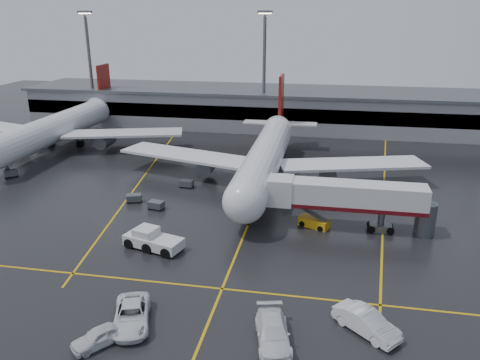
# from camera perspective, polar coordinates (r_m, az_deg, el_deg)

# --- Properties ---
(ground) EXTENTS (220.00, 220.00, 0.00)m
(ground) POSITION_cam_1_polar(r_m,az_deg,el_deg) (65.84, 2.03, -2.82)
(ground) COLOR black
(ground) RESTS_ON ground
(apron_line_centre) EXTENTS (0.25, 90.00, 0.02)m
(apron_line_centre) POSITION_cam_1_polar(r_m,az_deg,el_deg) (65.83, 2.03, -2.82)
(apron_line_centre) COLOR gold
(apron_line_centre) RESTS_ON ground
(apron_line_stop) EXTENTS (60.00, 0.25, 0.02)m
(apron_line_stop) POSITION_cam_1_polar(r_m,az_deg,el_deg) (46.53, -2.17, -12.93)
(apron_line_stop) COLOR gold
(apron_line_stop) RESTS_ON ground
(apron_line_left) EXTENTS (9.99, 69.35, 0.02)m
(apron_line_left) POSITION_cam_1_polar(r_m,az_deg,el_deg) (79.98, -11.16, 0.90)
(apron_line_left) COLOR gold
(apron_line_left) RESTS_ON ground
(apron_line_right) EXTENTS (7.57, 69.64, 0.02)m
(apron_line_right) POSITION_cam_1_polar(r_m,az_deg,el_deg) (75.12, 16.93, -0.82)
(apron_line_right) COLOR gold
(apron_line_right) RESTS_ON ground
(terminal) EXTENTS (122.00, 19.00, 8.60)m
(terminal) POSITION_cam_1_polar(r_m,az_deg,el_deg) (110.53, 5.86, 8.57)
(terminal) COLOR gray
(terminal) RESTS_ON ground
(light_mast_left) EXTENTS (3.00, 1.20, 25.45)m
(light_mast_left) POSITION_cam_1_polar(r_m,az_deg,el_deg) (116.11, -17.61, 13.38)
(light_mast_left) COLOR #595B60
(light_mast_left) RESTS_ON ground
(light_mast_mid) EXTENTS (3.00, 1.20, 25.45)m
(light_mast_mid) POSITION_cam_1_polar(r_m,az_deg,el_deg) (103.77, 2.93, 13.61)
(light_mast_mid) COLOR #595B60
(light_mast_mid) RESTS_ON ground
(main_airliner) EXTENTS (48.80, 45.60, 14.10)m
(main_airliner) POSITION_cam_1_polar(r_m,az_deg,el_deg) (73.53, 3.22, 3.03)
(main_airliner) COLOR silver
(main_airliner) RESTS_ON ground
(second_airliner) EXTENTS (48.80, 45.60, 14.10)m
(second_airliner) POSITION_cam_1_polar(r_m,az_deg,el_deg) (98.71, -20.86, 6.03)
(second_airliner) COLOR silver
(second_airliner) RESTS_ON ground
(jet_bridge) EXTENTS (19.90, 3.40, 6.05)m
(jet_bridge) POSITION_cam_1_polar(r_m,az_deg,el_deg) (58.28, 12.80, -2.18)
(jet_bridge) COLOR silver
(jet_bridge) RESTS_ON ground
(pushback_tractor) EXTENTS (7.17, 4.47, 2.39)m
(pushback_tractor) POSITION_cam_1_polar(r_m,az_deg,el_deg) (54.25, -10.51, -7.13)
(pushback_tractor) COLOR silver
(pushback_tractor) RESTS_ON ground
(belt_loader) EXTENTS (4.02, 2.96, 2.35)m
(belt_loader) POSITION_cam_1_polar(r_m,az_deg,el_deg) (59.32, 8.88, -5.04)
(belt_loader) COLOR #E7A111
(belt_loader) RESTS_ON ground
(service_van_a) EXTENTS (4.76, 6.92, 1.76)m
(service_van_a) POSITION_cam_1_polar(r_m,az_deg,el_deg) (42.50, -12.89, -15.55)
(service_van_a) COLOR white
(service_van_a) RESTS_ON ground
(service_van_b) EXTENTS (3.92, 6.76, 1.84)m
(service_van_b) POSITION_cam_1_polar(r_m,az_deg,el_deg) (39.64, 3.97, -17.85)
(service_van_b) COLOR white
(service_van_b) RESTS_ON ground
(service_van_c) EXTENTS (5.73, 5.38, 1.92)m
(service_van_c) POSITION_cam_1_polar(r_m,az_deg,el_deg) (41.90, 14.95, -16.17)
(service_van_c) COLOR white
(service_van_c) RESTS_ON ground
(service_van_d) EXTENTS (4.23, 4.56, 1.52)m
(service_van_d) POSITION_cam_1_polar(r_m,az_deg,el_deg) (41.00, -16.57, -17.58)
(service_van_d) COLOR silver
(service_van_d) RESTS_ON ground
(baggage_cart_a) EXTENTS (2.22, 1.68, 1.12)m
(baggage_cart_a) POSITION_cam_1_polar(r_m,az_deg,el_deg) (64.69, -10.04, -2.94)
(baggage_cart_a) COLOR #595B60
(baggage_cart_a) RESTS_ON ground
(baggage_cart_b) EXTENTS (2.31, 1.86, 1.12)m
(baggage_cart_b) POSITION_cam_1_polar(r_m,az_deg,el_deg) (67.69, -12.62, -2.10)
(baggage_cart_b) COLOR #595B60
(baggage_cart_b) RESTS_ON ground
(baggage_cart_c) EXTENTS (2.04, 1.36, 1.12)m
(baggage_cart_c) POSITION_cam_1_polar(r_m,az_deg,el_deg) (72.11, -6.44, -0.39)
(baggage_cart_c) COLOR #595B60
(baggage_cart_c) RESTS_ON ground
(baggage_cart_d) EXTENTS (2.34, 1.94, 1.12)m
(baggage_cart_d) POSITION_cam_1_polar(r_m,az_deg,el_deg) (93.90, -26.44, 2.36)
(baggage_cart_d) COLOR #595B60
(baggage_cart_d) RESTS_ON ground
(baggage_cart_e) EXTENTS (2.34, 2.33, 1.12)m
(baggage_cart_e) POSITION_cam_1_polar(r_m,az_deg,el_deg) (84.67, -25.81, 0.76)
(baggage_cart_e) COLOR #595B60
(baggage_cart_e) RESTS_ON ground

